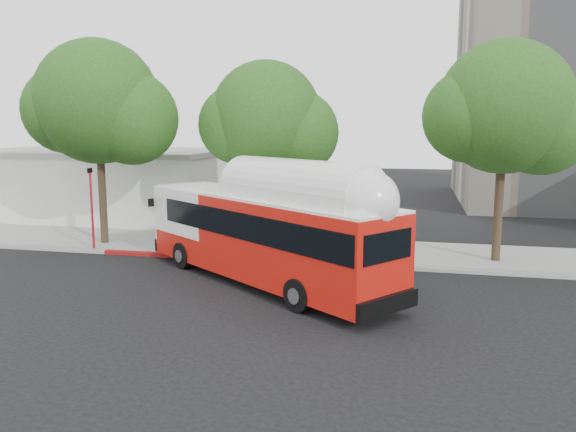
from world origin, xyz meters
TOP-DOWN VIEW (x-y plane):
  - ground at (0.00, 0.00)m, footprint 120.00×120.00m
  - sidewalk at (0.00, 6.50)m, footprint 60.00×5.00m
  - curb_strip at (0.00, 3.90)m, footprint 60.00×0.30m
  - red_curb_segment at (-3.00, 3.90)m, footprint 10.00×0.32m
  - street_tree_left at (-8.53, 5.56)m, footprint 6.67×5.80m
  - street_tree_mid at (-0.59, 6.06)m, footprint 5.75×5.00m
  - street_tree_right at (9.44, 5.86)m, footprint 6.21×5.40m
  - low_commercial_bldg at (-14.00, 14.00)m, footprint 16.20×10.20m
  - transit_bus at (0.30, 0.73)m, footprint 11.34×9.30m
  - signal_pole at (-8.76, 4.16)m, footprint 0.11×0.36m

SIDE VIEW (x-z plane):
  - ground at x=0.00m, z-range 0.00..0.00m
  - sidewalk at x=0.00m, z-range 0.00..0.15m
  - curb_strip at x=0.00m, z-range 0.00..0.15m
  - red_curb_segment at x=-3.00m, z-range 0.00..0.16m
  - transit_bus at x=0.30m, z-range -0.12..3.60m
  - signal_pole at x=-8.76m, z-range 0.05..3.91m
  - low_commercial_bldg at x=-14.00m, z-range 0.03..4.28m
  - street_tree_mid at x=-0.59m, z-range 1.60..10.22m
  - street_tree_right at x=9.44m, z-range 1.67..10.85m
  - street_tree_left at x=-8.53m, z-range 1.73..11.47m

